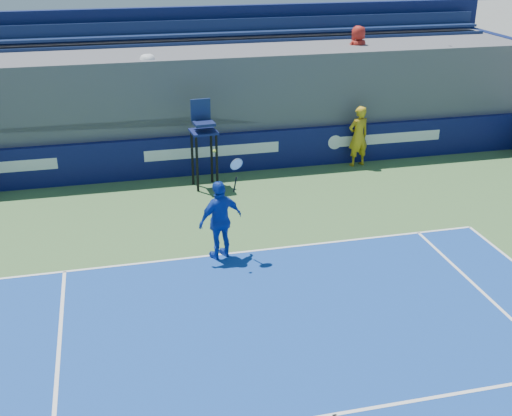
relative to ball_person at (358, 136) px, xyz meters
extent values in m
imported|color=gold|center=(0.00, 0.00, 0.00)|extent=(0.76, 0.58, 1.87)
cube|color=white|center=(-4.44, -4.86, -0.93)|extent=(10.97, 0.07, 0.00)
cube|color=white|center=(-4.44, -10.34, -0.93)|extent=(8.23, 0.07, 0.00)
cube|color=#0D114A|center=(-4.44, 0.36, -0.35)|extent=(20.40, 0.20, 1.20)
cube|color=white|center=(-4.44, 0.25, -0.23)|extent=(4.00, 0.01, 0.32)
cube|color=white|center=(1.06, 0.25, -0.23)|extent=(3.60, 0.01, 0.32)
cylinder|color=white|center=(-0.64, 0.25, -0.23)|extent=(0.44, 0.01, 0.44)
cylinder|color=black|center=(-5.09, -0.99, -0.15)|extent=(0.08, 0.08, 1.60)
cylinder|color=black|center=(-4.53, -0.93, -0.15)|extent=(0.08, 0.08, 1.60)
cylinder|color=black|center=(-5.14, -0.43, -0.15)|extent=(0.08, 0.08, 1.60)
cylinder|color=black|center=(-4.58, -0.38, -0.15)|extent=(0.08, 0.08, 1.60)
cube|color=#101852|center=(-4.84, -0.68, 0.68)|extent=(0.76, 0.76, 0.06)
cube|color=#131C48|center=(-4.83, -0.78, 0.93)|extent=(0.59, 0.50, 0.08)
cube|color=navy|center=(-4.86, -0.42, 1.23)|extent=(0.55, 0.11, 0.60)
imported|color=#163CB3|center=(-5.17, -4.96, -0.03)|extent=(1.15, 0.81, 1.81)
cylinder|color=black|center=(-4.82, -4.90, 0.75)|extent=(0.08, 0.16, 0.39)
torus|color=silver|center=(-4.80, -4.97, 1.23)|extent=(0.31, 0.20, 0.29)
cylinder|color=white|center=(-4.80, -4.97, 1.23)|extent=(0.26, 0.15, 0.24)
sphere|color=#E3F636|center=(-5.29, -5.10, 1.60)|extent=(0.07, 0.07, 0.07)
cube|color=#56565B|center=(-4.44, 2.26, 0.74)|extent=(20.40, 3.60, 3.38)
cube|color=#56565B|center=(-4.44, 0.91, 0.53)|extent=(20.40, 0.90, 0.55)
cube|color=#14234B|center=(-4.44, 0.81, 1.00)|extent=(20.00, 0.45, 0.08)
cube|color=#14234B|center=(-4.44, 1.06, 1.20)|extent=(20.00, 0.06, 0.45)
cube|color=#56565B|center=(-4.44, 1.81, 1.08)|extent=(20.40, 0.90, 0.55)
cube|color=#14234B|center=(-4.44, 1.71, 1.55)|extent=(20.00, 0.45, 0.08)
cube|color=#14234B|center=(-4.44, 1.96, 1.75)|extent=(20.00, 0.06, 0.45)
cube|color=#56565B|center=(-4.44, 2.71, 1.63)|extent=(20.40, 0.90, 0.55)
cube|color=#14234B|center=(-4.44, 2.61, 2.10)|extent=(20.00, 0.45, 0.08)
cube|color=#14234B|center=(-4.44, 2.86, 2.30)|extent=(20.00, 0.06, 0.45)
cube|color=#56565B|center=(-4.44, 3.61, 2.18)|extent=(20.40, 0.90, 0.55)
cube|color=#14234B|center=(-4.44, 3.51, 2.65)|extent=(20.00, 0.45, 0.08)
cube|color=#14234B|center=(-4.44, 3.76, 2.85)|extent=(20.00, 0.06, 0.45)
cube|color=#0C1647|center=(-4.44, 4.21, 1.25)|extent=(20.80, 0.30, 4.40)
cube|color=#0C1647|center=(5.91, 2.26, 0.75)|extent=(0.30, 3.90, 3.40)
imported|color=silver|center=(-6.12, 0.86, 1.70)|extent=(1.24, 0.87, 1.74)
imported|color=teal|center=(-2.16, 0.86, 1.59)|extent=(0.94, 0.48, 1.53)
imported|color=#A51F17|center=(0.52, 1.76, 2.19)|extent=(0.91, 0.71, 1.64)
imported|color=black|center=(3.18, 0.86, 1.63)|extent=(0.61, 0.42, 1.62)
camera|label=1|loc=(-7.35, -17.46, 5.81)|focal=45.00mm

